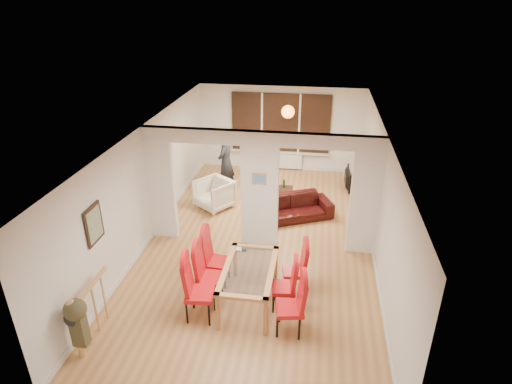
% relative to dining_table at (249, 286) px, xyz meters
% --- Properties ---
extents(floor, '(5.00, 9.00, 0.01)m').
position_rel_dining_table_xyz_m(floor, '(-0.11, 2.08, -0.37)').
color(floor, '#B47E48').
rests_on(floor, ground).
extents(room_walls, '(5.00, 9.00, 2.60)m').
position_rel_dining_table_xyz_m(room_walls, '(-0.11, 2.08, 0.93)').
color(room_walls, silver).
rests_on(room_walls, floor).
extents(divider_wall, '(5.00, 0.18, 2.60)m').
position_rel_dining_table_xyz_m(divider_wall, '(-0.11, 2.08, 0.93)').
color(divider_wall, white).
rests_on(divider_wall, floor).
extents(bay_window_blinds, '(3.00, 0.08, 1.80)m').
position_rel_dining_table_xyz_m(bay_window_blinds, '(-0.11, 6.52, 1.13)').
color(bay_window_blinds, black).
rests_on(bay_window_blinds, room_walls).
extents(radiator, '(1.40, 0.08, 0.50)m').
position_rel_dining_table_xyz_m(radiator, '(-0.11, 6.48, -0.07)').
color(radiator, white).
rests_on(radiator, floor).
extents(pendant_light, '(0.36, 0.36, 0.36)m').
position_rel_dining_table_xyz_m(pendant_light, '(0.19, 5.38, 1.78)').
color(pendant_light, orange).
rests_on(pendant_light, room_walls).
extents(stair_newel, '(0.40, 1.20, 1.10)m').
position_rel_dining_table_xyz_m(stair_newel, '(-2.36, -1.12, 0.18)').
color(stair_newel, tan).
rests_on(stair_newel, floor).
extents(wall_poster, '(0.04, 0.52, 0.67)m').
position_rel_dining_table_xyz_m(wall_poster, '(-2.58, -0.32, 1.23)').
color(wall_poster, gray).
rests_on(wall_poster, room_walls).
extents(pillar_photo, '(0.30, 0.03, 0.25)m').
position_rel_dining_table_xyz_m(pillar_photo, '(-0.11, 1.98, 1.23)').
color(pillar_photo, '#4C8CD8').
rests_on(pillar_photo, divider_wall).
extents(dining_table, '(0.90, 1.59, 0.75)m').
position_rel_dining_table_xyz_m(dining_table, '(0.00, 0.00, 0.00)').
color(dining_table, '#AF7740').
rests_on(dining_table, floor).
extents(dining_chair_la, '(0.51, 0.51, 1.17)m').
position_rel_dining_table_xyz_m(dining_chair_la, '(-0.76, -0.49, 0.21)').
color(dining_chair_la, red).
rests_on(dining_chair_la, floor).
extents(dining_chair_lb, '(0.44, 0.44, 1.10)m').
position_rel_dining_table_xyz_m(dining_chair_lb, '(-0.72, 0.00, 0.18)').
color(dining_chair_lb, red).
rests_on(dining_chair_lb, floor).
extents(dining_chair_lc, '(0.48, 0.48, 1.11)m').
position_rel_dining_table_xyz_m(dining_chair_lc, '(-0.70, 0.50, 0.18)').
color(dining_chair_lc, red).
rests_on(dining_chair_lc, floor).
extents(dining_chair_ra, '(0.51, 0.51, 1.09)m').
position_rel_dining_table_xyz_m(dining_chair_ra, '(0.77, -0.59, 0.17)').
color(dining_chair_ra, red).
rests_on(dining_chair_ra, floor).
extents(dining_chair_rb, '(0.44, 0.44, 1.02)m').
position_rel_dining_table_xyz_m(dining_chair_rb, '(0.63, -0.03, 0.13)').
color(dining_chair_rb, red).
rests_on(dining_chair_rb, floor).
extents(dining_chair_rc, '(0.48, 0.48, 1.03)m').
position_rel_dining_table_xyz_m(dining_chair_rc, '(0.77, 0.47, 0.14)').
color(dining_chair_rc, red).
rests_on(dining_chair_rc, floor).
extents(sofa, '(2.13, 1.53, 0.58)m').
position_rel_dining_table_xyz_m(sofa, '(0.51, 3.31, -0.08)').
color(sofa, black).
rests_on(sofa, floor).
extents(armchair, '(1.16, 1.16, 0.77)m').
position_rel_dining_table_xyz_m(armchair, '(-1.52, 3.60, 0.01)').
color(armchair, beige).
rests_on(armchair, floor).
extents(person, '(0.72, 0.55, 1.76)m').
position_rel_dining_table_xyz_m(person, '(-1.42, 4.62, 0.51)').
color(person, black).
rests_on(person, floor).
extents(television, '(0.95, 0.16, 0.55)m').
position_rel_dining_table_xyz_m(television, '(1.89, 5.41, -0.10)').
color(television, black).
rests_on(television, floor).
extents(coffee_table, '(1.00, 0.72, 0.21)m').
position_rel_dining_table_xyz_m(coffee_table, '(-0.01, 4.59, -0.27)').
color(coffee_table, '#331D11').
rests_on(coffee_table, floor).
extents(bottle, '(0.06, 0.06, 0.26)m').
position_rel_dining_table_xyz_m(bottle, '(0.20, 4.63, -0.04)').
color(bottle, '#143F19').
rests_on(bottle, coffee_table).
extents(bowl, '(0.22, 0.22, 0.05)m').
position_rel_dining_table_xyz_m(bowl, '(-0.23, 4.52, -0.14)').
color(bowl, '#331D11').
rests_on(bowl, coffee_table).
extents(shoes, '(0.22, 0.24, 0.09)m').
position_rel_dining_table_xyz_m(shoes, '(-0.45, 1.72, -0.33)').
color(shoes, black).
rests_on(shoes, floor).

